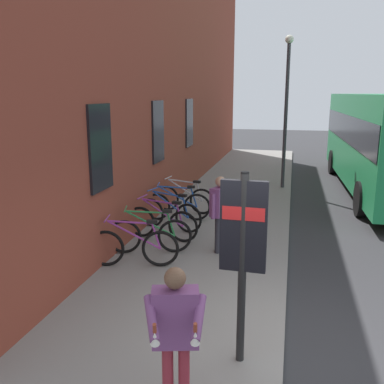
{
  "coord_description": "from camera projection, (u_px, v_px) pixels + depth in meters",
  "views": [
    {
      "loc": [
        -5.27,
        0.04,
        3.39
      ],
      "look_at": [
        2.18,
        1.78,
        1.61
      ],
      "focal_mm": 40.07,
      "sensor_mm": 36.0,
      "label": 1
    }
  ],
  "objects": [
    {
      "name": "bicycle_far_end",
      "position": [
        177.0,
        206.0,
        11.19
      ],
      "size": [
        0.52,
        1.75,
        0.97
      ],
      "color": "black",
      "rests_on": "sidewalk_pavement"
    },
    {
      "name": "ground",
      "position": [
        328.0,
        225.0,
        11.23
      ],
      "size": [
        60.0,
        60.0,
        0.0
      ],
      "primitive_type": "plane",
      "color": "#2D2D30"
    },
    {
      "name": "bicycle_leaning_wall",
      "position": [
        150.0,
        235.0,
        8.89
      ],
      "size": [
        0.63,
        1.72,
        0.97
      ],
      "color": "black",
      "rests_on": "sidewalk_pavement"
    },
    {
      "name": "station_facade",
      "position": [
        180.0,
        53.0,
        14.08
      ],
      "size": [
        22.0,
        0.65,
        9.37
      ],
      "color": "brown",
      "rests_on": "ground"
    },
    {
      "name": "tourist_with_hotdogs",
      "position": [
        175.0,
        327.0,
        4.24
      ],
      "size": [
        0.64,
        0.64,
        1.62
      ],
      "color": "maroon",
      "rests_on": "sidewalk_pavement"
    },
    {
      "name": "street_lamp",
      "position": [
        287.0,
        100.0,
        14.53
      ],
      "size": [
        0.28,
        0.28,
        5.13
      ],
      "color": "#333338",
      "rests_on": "sidewalk_pavement"
    },
    {
      "name": "sidewalk_pavement",
      "position": [
        234.0,
        199.0,
        13.72
      ],
      "size": [
        24.0,
        3.5,
        0.12
      ],
      "primitive_type": "cube",
      "color": "gray",
      "rests_on": "ground"
    },
    {
      "name": "transit_info_sign",
      "position": [
        243.0,
        239.0,
        5.02
      ],
      "size": [
        0.1,
        0.55,
        2.4
      ],
      "color": "black",
      "rests_on": "sidewalk_pavement"
    },
    {
      "name": "pedestrian_by_facade",
      "position": [
        220.0,
        206.0,
        8.81
      ],
      "size": [
        0.58,
        0.39,
        1.62
      ],
      "color": "#26262D",
      "rests_on": "sidewalk_pavement"
    },
    {
      "name": "bicycle_by_door",
      "position": [
        134.0,
        247.0,
        8.2
      ],
      "size": [
        0.55,
        1.74,
        0.97
      ],
      "color": "black",
      "rests_on": "sidewalk_pavement"
    },
    {
      "name": "bicycle_end_of_row",
      "position": [
        185.0,
        199.0,
        11.93
      ],
      "size": [
        0.48,
        1.76,
        0.97
      ],
      "color": "black",
      "rests_on": "sidewalk_pavement"
    },
    {
      "name": "bicycle_beside_lamp",
      "position": [
        170.0,
        214.0,
        10.42
      ],
      "size": [
        0.62,
        1.72,
        0.97
      ],
      "color": "black",
      "rests_on": "sidewalk_pavement"
    },
    {
      "name": "bicycle_nearest_sign",
      "position": [
        162.0,
        223.0,
        9.71
      ],
      "size": [
        0.48,
        1.76,
        0.97
      ],
      "color": "black",
      "rests_on": "sidewalk_pavement"
    },
    {
      "name": "city_bus",
      "position": [
        384.0,
        137.0,
        14.59
      ],
      "size": [
        10.58,
        2.9,
        3.35
      ],
      "color": "#1E8C4C",
      "rests_on": "ground"
    }
  ]
}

